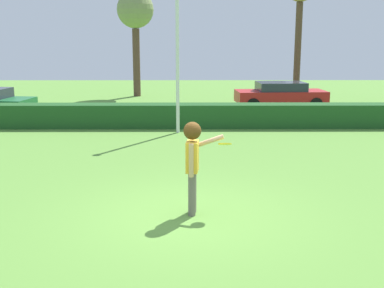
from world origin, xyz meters
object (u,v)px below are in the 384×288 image
Objects in this scene: person at (193,156)px; frisbee at (225,144)px; parked_car_red at (281,94)px; willow_tree at (135,13)px; lamppost at (177,41)px.

person reaches higher than frisbee.
willow_tree reaches higher than parked_car_red.
frisbee reaches higher than parked_car_red.
person is 0.31× the size of lamppost.
willow_tree is at bearing 145.56° from parked_car_red.
parked_car_red is (4.74, 6.02, -2.52)m from lamppost.
lamppost is (-1.08, 7.97, 1.88)m from frisbee.
person is at bearing -106.76° from parked_car_red.
frisbee is 0.06× the size of parked_car_red.
parked_car_red is (3.66, 13.99, -0.64)m from frisbee.
person is 6.89× the size of frisbee.
parked_car_red is at bearing 51.77° from lamppost.
parked_car_red is at bearing 75.34° from frisbee.
frisbee is at bearing 18.03° from person.
lamppost is at bearing 93.29° from person.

